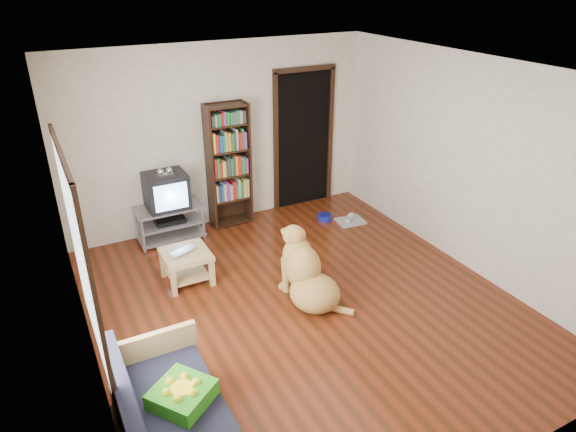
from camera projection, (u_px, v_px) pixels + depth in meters
name	position (u px, v px, depth m)	size (l,w,h in m)	color
ground	(305.00, 305.00, 5.84)	(5.00, 5.00, 0.00)	#612210
ceiling	(309.00, 72.00, 4.70)	(5.00, 5.00, 0.00)	white
wall_back	(220.00, 136.00, 7.26)	(4.50, 4.50, 0.00)	silver
wall_front	(498.00, 343.00, 3.28)	(4.50, 4.50, 0.00)	silver
wall_left	(75.00, 252.00, 4.33)	(5.00, 5.00, 0.00)	silver
wall_right	(468.00, 165.00, 6.21)	(5.00, 5.00, 0.00)	silver
green_cushion	(182.00, 395.00, 3.96)	(0.42, 0.42, 0.14)	#2E991C
laptop	(186.00, 252.00, 6.09)	(0.33, 0.21, 0.03)	silver
dog_bowl	(325.00, 217.00, 7.78)	(0.22, 0.22, 0.08)	#151A92
grey_rag	(350.00, 221.00, 7.72)	(0.40, 0.32, 0.03)	#A4A4A4
window	(81.00, 257.00, 3.86)	(0.03, 1.46, 1.70)	white
doorway	(303.00, 136.00, 7.89)	(1.03, 0.05, 2.19)	black
tv_stand	(170.00, 222.00, 7.14)	(0.90, 0.45, 0.50)	#99999E
crt_tv	(166.00, 190.00, 6.95)	(0.55, 0.52, 0.58)	black
bookshelf	(228.00, 159.00, 7.29)	(0.60, 0.30, 1.80)	black
coffee_table	(186.00, 261.00, 6.17)	(0.55, 0.55, 0.40)	tan
dog	(307.00, 275.00, 5.80)	(0.64, 1.03, 0.89)	tan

